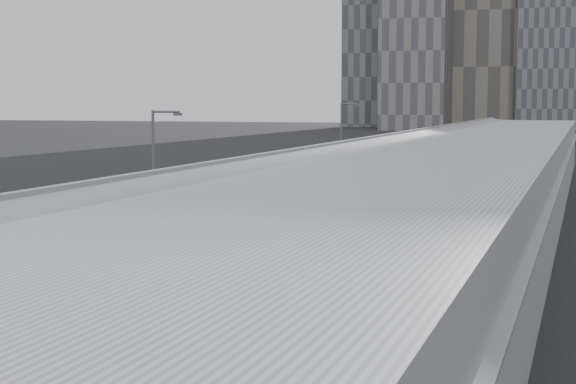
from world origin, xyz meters
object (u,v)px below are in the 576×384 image
at_px(bus_6, 401,179).
at_px(bus_5, 364,193).
at_px(street_lamp_near, 156,172).
at_px(street_lamp_far, 343,140).
at_px(bus_3, 270,231).
at_px(bus_10, 469,150).
at_px(shipping_container, 364,166).
at_px(bus_4, 314,212).
at_px(suv, 405,162).
at_px(bus_8, 442,159).
at_px(bus_7, 426,168).
at_px(bus_2, 132,282).
at_px(bus_9, 457,155).

bearing_deg(bus_6, bus_5, -85.95).
bearing_deg(bus_6, street_lamp_near, -94.17).
height_order(bus_5, street_lamp_far, street_lamp_far).
distance_m(bus_3, bus_10, 97.98).
bearing_deg(shipping_container, bus_6, -76.86).
height_order(bus_4, street_lamp_far, street_lamp_far).
distance_m(bus_5, suv, 50.58).
height_order(bus_10, street_lamp_far, street_lamp_far).
relative_size(bus_5, bus_10, 0.94).
xyz_separation_m(bus_8, street_lamp_far, (-6.29, -28.30, 3.66)).
height_order(bus_10, shipping_container, bus_10).
relative_size(bus_7, shipping_container, 2.04).
xyz_separation_m(bus_5, bus_7, (0.11, 31.28, 0.03)).
distance_m(bus_4, bus_7, 45.34).
height_order(bus_4, shipping_container, bus_4).
bearing_deg(shipping_container, bus_5, -86.36).
distance_m(bus_6, bus_10, 59.36).
distance_m(bus_7, street_lamp_near, 58.00).
bearing_deg(bus_8, shipping_container, -125.03).
xyz_separation_m(bus_2, suv, (-5.84, 91.03, -0.65)).
relative_size(street_lamp_near, shipping_container, 1.44).
distance_m(shipping_container, suv, 15.44).
bearing_deg(bus_2, bus_7, 85.63).
distance_m(street_lamp_far, suv, 33.57).
distance_m(bus_3, bus_6, 38.63).
xyz_separation_m(bus_4, bus_10, (0.11, 87.39, 0.13)).
distance_m(bus_6, bus_8, 31.25).
relative_size(street_lamp_far, shipping_container, 1.51).
bearing_deg(shipping_container, bus_2, -93.97).
bearing_deg(bus_5, suv, 99.35).
xyz_separation_m(bus_3, bus_8, (-0.40, 69.87, 0.12)).
relative_size(bus_2, bus_10, 0.94).
bearing_deg(bus_6, bus_2, -85.00).
relative_size(bus_2, suv, 2.00).
xyz_separation_m(bus_3, bus_4, (-0.39, 10.60, -0.11)).
distance_m(bus_10, street_lamp_near, 99.82).
bearing_deg(bus_4, bus_10, 90.75).
bearing_deg(bus_3, shipping_container, 101.08).
bearing_deg(bus_9, bus_8, -91.95).
bearing_deg(bus_10, bus_3, -92.25).
bearing_deg(bus_7, bus_3, -92.71).
relative_size(bus_4, bus_5, 0.98).
relative_size(bus_4, bus_7, 0.96).
relative_size(bus_2, bus_3, 0.95).
bearing_deg(bus_2, bus_6, 85.12).
xyz_separation_m(bus_6, bus_8, (-0.68, 31.24, 0.14)).
height_order(bus_7, street_lamp_near, street_lamp_near).
relative_size(bus_2, street_lamp_near, 1.39).
bearing_deg(bus_7, bus_2, -93.23).
relative_size(bus_6, street_lamp_far, 1.39).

